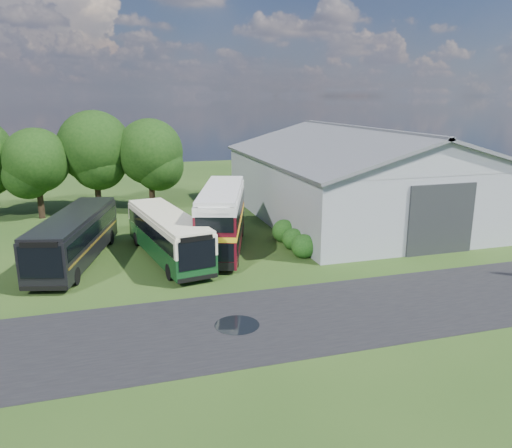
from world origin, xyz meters
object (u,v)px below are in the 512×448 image
object	(u,v)px
storage_shed	(359,171)
bus_green_single	(168,235)
bus_maroon_double	(222,219)
bus_dark_single	(75,237)

from	to	relation	value
storage_shed	bus_green_single	distance (m)	20.07
storage_shed	bus_maroon_double	xyz separation A→B (m)	(-14.40, -6.80, -1.87)
storage_shed	bus_green_single	world-z (taller)	storage_shed
bus_dark_single	storage_shed	bearing A→B (deg)	29.84
bus_green_single	bus_dark_single	distance (m)	6.07
bus_green_single	bus_dark_single	world-z (taller)	bus_dark_single
storage_shed	bus_dark_single	bearing A→B (deg)	-164.71
storage_shed	bus_green_single	xyz separation A→B (m)	(-18.38, -7.65, -2.49)
storage_shed	bus_green_single	bearing A→B (deg)	-157.42
bus_green_single	bus_maroon_double	size ratio (longest dim) A/B	1.07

